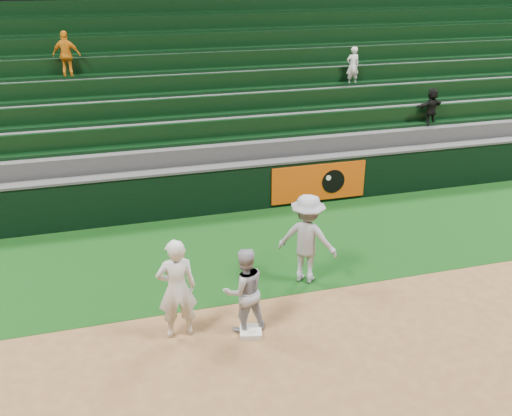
% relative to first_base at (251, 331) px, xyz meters
% --- Properties ---
extents(ground, '(70.00, 70.00, 0.00)m').
position_rel_first_base_xyz_m(ground, '(0.27, 0.08, -0.04)').
color(ground, brown).
rests_on(ground, ground).
extents(foul_grass, '(36.00, 4.20, 0.01)m').
position_rel_first_base_xyz_m(foul_grass, '(0.27, 3.08, -0.04)').
color(foul_grass, black).
rests_on(foul_grass, ground).
extents(first_base, '(0.45, 0.45, 0.08)m').
position_rel_first_base_xyz_m(first_base, '(0.00, 0.00, 0.00)').
color(first_base, silver).
rests_on(first_base, ground).
extents(first_baseman, '(0.67, 0.44, 1.84)m').
position_rel_first_base_xyz_m(first_baseman, '(-1.20, 0.32, 0.88)').
color(first_baseman, silver).
rests_on(first_baseman, ground).
extents(baserunner, '(0.82, 0.67, 1.57)m').
position_rel_first_base_xyz_m(baserunner, '(-0.07, 0.18, 0.74)').
color(baserunner, '#9FA0A9').
rests_on(baserunner, ground).
extents(base_coach, '(1.37, 1.24, 1.85)m').
position_rel_first_base_xyz_m(base_coach, '(1.56, 1.46, 0.89)').
color(base_coach, '#9EA0AB').
rests_on(base_coach, foul_grass).
extents(field_wall, '(36.00, 0.45, 1.25)m').
position_rel_first_base_xyz_m(field_wall, '(0.29, 5.28, 0.59)').
color(field_wall, black).
rests_on(field_wall, ground).
extents(stadium_seating, '(36.00, 5.95, 4.85)m').
position_rel_first_base_xyz_m(stadium_seating, '(0.27, 9.05, 1.66)').
color(stadium_seating, '#37373A').
rests_on(stadium_seating, ground).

